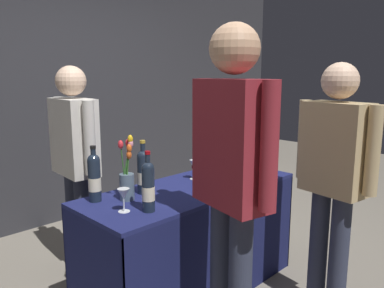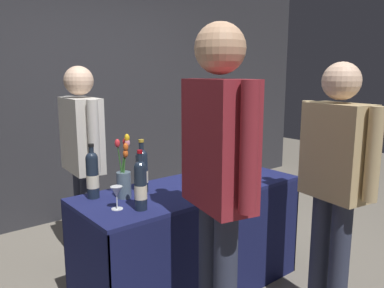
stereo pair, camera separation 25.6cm
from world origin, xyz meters
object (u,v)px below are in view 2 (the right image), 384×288
at_px(display_bottle_0, 141,185).
at_px(taster_foreground_right, 219,168).
at_px(wine_glass_mid, 197,165).
at_px(featured_wine_bottle, 92,174).
at_px(wine_glass_near_taster, 117,193).
at_px(flower_vase, 124,177).
at_px(wine_glass_near_vendor, 206,179).
at_px(vendor_presenter, 82,150).
at_px(tasting_table, 192,221).

distance_m(display_bottle_0, taster_foreground_right, 0.52).
relative_size(display_bottle_0, wine_glass_mid, 2.40).
distance_m(featured_wine_bottle, wine_glass_mid, 0.78).
bearing_deg(wine_glass_mid, taster_foreground_right, -122.96).
xyz_separation_m(wine_glass_near_taster, flower_vase, (0.14, 0.15, 0.04)).
bearing_deg(display_bottle_0, taster_foreground_right, -69.70).
height_order(wine_glass_near_vendor, flower_vase, flower_vase).
relative_size(wine_glass_near_vendor, vendor_presenter, 0.09).
bearing_deg(flower_vase, wine_glass_mid, 3.51).
bearing_deg(display_bottle_0, vendor_presenter, 85.67).
relative_size(flower_vase, vendor_presenter, 0.25).
bearing_deg(wine_glass_mid, wine_glass_near_vendor, -120.22).
relative_size(featured_wine_bottle, display_bottle_0, 0.99).
distance_m(wine_glass_near_vendor, wine_glass_near_taster, 0.59).
height_order(wine_glass_mid, wine_glass_near_taster, wine_glass_mid).
distance_m(display_bottle_0, wine_glass_near_vendor, 0.47).
xyz_separation_m(featured_wine_bottle, wine_glass_near_taster, (0.02, -0.28, -0.05)).
xyz_separation_m(vendor_presenter, taster_foreground_right, (0.10, -1.43, 0.12)).
relative_size(tasting_table, taster_foreground_right, 0.90).
xyz_separation_m(tasting_table, vendor_presenter, (-0.44, 0.81, 0.44)).
bearing_deg(wine_glass_near_vendor, wine_glass_near_taster, 167.38).
height_order(display_bottle_0, vendor_presenter, vendor_presenter).
distance_m(tasting_table, vendor_presenter, 1.02).
bearing_deg(display_bottle_0, wine_glass_near_vendor, -4.30).
relative_size(featured_wine_bottle, wine_glass_near_taster, 2.55).
height_order(tasting_table, wine_glass_near_taster, wine_glass_near_taster).
xyz_separation_m(flower_vase, vendor_presenter, (0.04, 0.72, 0.05)).
xyz_separation_m(wine_glass_near_vendor, flower_vase, (-0.44, 0.28, 0.03)).
bearing_deg(tasting_table, taster_foreground_right, -118.55).
bearing_deg(vendor_presenter, wine_glass_near_taster, -7.26).
relative_size(display_bottle_0, wine_glass_near_vendor, 2.38).
height_order(vendor_presenter, taster_foreground_right, taster_foreground_right).
xyz_separation_m(tasting_table, display_bottle_0, (-0.51, -0.16, 0.40)).
bearing_deg(wine_glass_near_vendor, display_bottle_0, 175.70).
bearing_deg(taster_foreground_right, display_bottle_0, 33.26).
xyz_separation_m(display_bottle_0, flower_vase, (0.03, 0.25, -0.01)).
xyz_separation_m(wine_glass_near_taster, taster_foreground_right, (0.27, -0.56, 0.21)).
relative_size(display_bottle_0, taster_foreground_right, 0.20).
relative_size(featured_wine_bottle, flower_vase, 0.85).
bearing_deg(display_bottle_0, wine_glass_mid, 23.49).
bearing_deg(wine_glass_mid, featured_wine_bottle, 173.79).
height_order(wine_glass_near_taster, flower_vase, flower_vase).
bearing_deg(wine_glass_near_vendor, wine_glass_mid, 59.78).
height_order(display_bottle_0, wine_glass_mid, display_bottle_0).
height_order(display_bottle_0, wine_glass_near_taster, display_bottle_0).
bearing_deg(tasting_table, display_bottle_0, -162.28).
xyz_separation_m(display_bottle_0, taster_foreground_right, (0.17, -0.46, 0.16)).
distance_m(display_bottle_0, wine_glass_near_taster, 0.15).
height_order(flower_vase, taster_foreground_right, taster_foreground_right).
bearing_deg(featured_wine_bottle, display_bottle_0, -71.76).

